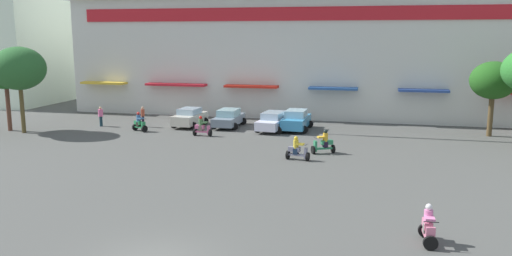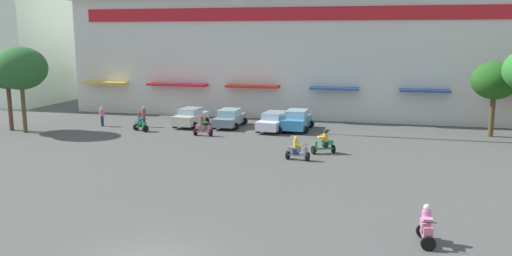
{
  "view_description": "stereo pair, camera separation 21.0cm",
  "coord_description": "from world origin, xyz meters",
  "px_view_note": "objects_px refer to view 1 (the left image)",
  "views": [
    {
      "loc": [
        7.1,
        -14.48,
        7.48
      ],
      "look_at": [
        -0.04,
        15.31,
        1.88
      ],
      "focal_mm": 36.0,
      "sensor_mm": 36.0,
      "label": 1
    },
    {
      "loc": [
        7.3,
        -14.43,
        7.48
      ],
      "look_at": [
        -0.04,
        15.31,
        1.88
      ],
      "focal_mm": 36.0,
      "sensor_mm": 36.0,
      "label": 2
    }
  ],
  "objects_px": {
    "pedestrian_0": "(143,115)",
    "pedestrian_1": "(101,115)",
    "plaza_tree_2": "(5,72)",
    "parked_car_3": "(296,120)",
    "scooter_rider_3": "(139,123)",
    "plaza_tree_0": "(19,69)",
    "plaza_tree_3": "(493,81)",
    "scooter_rider_0": "(297,150)",
    "scooter_rider_1": "(324,144)",
    "parked_car_2": "(273,121)",
    "scooter_rider_2": "(428,227)",
    "scooter_rider_4": "(202,128)",
    "parked_car_1": "(229,118)",
    "parked_car_0": "(190,117)"
  },
  "relations": [
    {
      "from": "parked_car_1",
      "to": "scooter_rider_4",
      "type": "xyz_separation_m",
      "value": [
        -0.86,
        -4.09,
        -0.12
      ]
    },
    {
      "from": "scooter_rider_0",
      "to": "parked_car_3",
      "type": "bearing_deg",
      "value": 99.52
    },
    {
      "from": "parked_car_2",
      "to": "scooter_rider_1",
      "type": "bearing_deg",
      "value": -56.09
    },
    {
      "from": "plaza_tree_0",
      "to": "scooter_rider_0",
      "type": "relative_size",
      "value": 4.5
    },
    {
      "from": "parked_car_1",
      "to": "pedestrian_0",
      "type": "bearing_deg",
      "value": -166.62
    },
    {
      "from": "pedestrian_0",
      "to": "pedestrian_1",
      "type": "relative_size",
      "value": 1.03
    },
    {
      "from": "parked_car_1",
      "to": "scooter_rider_0",
      "type": "distance_m",
      "value": 12.19
    },
    {
      "from": "scooter_rider_4",
      "to": "scooter_rider_2",
      "type": "bearing_deg",
      "value": -49.4
    },
    {
      "from": "plaza_tree_2",
      "to": "pedestrian_1",
      "type": "height_order",
      "value": "plaza_tree_2"
    },
    {
      "from": "plaza_tree_0",
      "to": "scooter_rider_4",
      "type": "height_order",
      "value": "plaza_tree_0"
    },
    {
      "from": "scooter_rider_4",
      "to": "pedestrian_1",
      "type": "xyz_separation_m",
      "value": [
        -9.49,
        1.93,
        0.3
      ]
    },
    {
      "from": "parked_car_2",
      "to": "pedestrian_0",
      "type": "xyz_separation_m",
      "value": [
        -10.67,
        -0.99,
        0.24
      ]
    },
    {
      "from": "parked_car_3",
      "to": "plaza_tree_2",
      "type": "bearing_deg",
      "value": -166.04
    },
    {
      "from": "plaza_tree_3",
      "to": "pedestrian_1",
      "type": "relative_size",
      "value": 3.41
    },
    {
      "from": "parked_car_2",
      "to": "scooter_rider_2",
      "type": "xyz_separation_m",
      "value": [
        9.95,
        -20.54,
        -0.14
      ]
    },
    {
      "from": "scooter_rider_2",
      "to": "pedestrian_1",
      "type": "distance_m",
      "value": 30.73
    },
    {
      "from": "scooter_rider_3",
      "to": "scooter_rider_4",
      "type": "height_order",
      "value": "scooter_rider_3"
    },
    {
      "from": "plaza_tree_3",
      "to": "scooter_rider_4",
      "type": "distance_m",
      "value": 21.72
    },
    {
      "from": "scooter_rider_0",
      "to": "scooter_rider_4",
      "type": "distance_m",
      "value": 9.91
    },
    {
      "from": "parked_car_1",
      "to": "pedestrian_1",
      "type": "distance_m",
      "value": 10.57
    },
    {
      "from": "parked_car_1",
      "to": "plaza_tree_2",
      "type": "bearing_deg",
      "value": -161.16
    },
    {
      "from": "scooter_rider_2",
      "to": "scooter_rider_3",
      "type": "relative_size",
      "value": 0.96
    },
    {
      "from": "parked_car_0",
      "to": "pedestrian_1",
      "type": "distance_m",
      "value": 7.34
    },
    {
      "from": "plaza_tree_3",
      "to": "plaza_tree_0",
      "type": "bearing_deg",
      "value": -168.67
    },
    {
      "from": "plaza_tree_3",
      "to": "pedestrian_1",
      "type": "distance_m",
      "value": 30.67
    },
    {
      "from": "parked_car_2",
      "to": "pedestrian_1",
      "type": "relative_size",
      "value": 2.8
    },
    {
      "from": "plaza_tree_3",
      "to": "parked_car_1",
      "type": "bearing_deg",
      "value": -177.6
    },
    {
      "from": "parked_car_3",
      "to": "scooter_rider_3",
      "type": "bearing_deg",
      "value": -164.43
    },
    {
      "from": "pedestrian_1",
      "to": "scooter_rider_2",
      "type": "bearing_deg",
      "value": -38.24
    },
    {
      "from": "plaza_tree_0",
      "to": "plaza_tree_2",
      "type": "relative_size",
      "value": 1.1
    },
    {
      "from": "plaza_tree_2",
      "to": "plaza_tree_3",
      "type": "relative_size",
      "value": 1.08
    },
    {
      "from": "scooter_rider_4",
      "to": "parked_car_0",
      "type": "bearing_deg",
      "value": 123.15
    },
    {
      "from": "scooter_rider_0",
      "to": "scooter_rider_1",
      "type": "bearing_deg",
      "value": 57.48
    },
    {
      "from": "scooter_rider_3",
      "to": "pedestrian_0",
      "type": "relative_size",
      "value": 0.9
    },
    {
      "from": "plaza_tree_2",
      "to": "parked_car_3",
      "type": "bearing_deg",
      "value": 13.96
    },
    {
      "from": "scooter_rider_2",
      "to": "plaza_tree_2",
      "type": "bearing_deg",
      "value": 152.61
    },
    {
      "from": "scooter_rider_0",
      "to": "scooter_rider_4",
      "type": "xyz_separation_m",
      "value": [
        -8.08,
        5.74,
        0.02
      ]
    },
    {
      "from": "scooter_rider_0",
      "to": "scooter_rider_4",
      "type": "height_order",
      "value": "scooter_rider_4"
    },
    {
      "from": "plaza_tree_2",
      "to": "scooter_rider_2",
      "type": "bearing_deg",
      "value": -27.39
    },
    {
      "from": "parked_car_0",
      "to": "scooter_rider_3",
      "type": "height_order",
      "value": "scooter_rider_3"
    },
    {
      "from": "scooter_rider_3",
      "to": "pedestrian_0",
      "type": "xyz_separation_m",
      "value": [
        -0.56,
        1.8,
        0.36
      ]
    },
    {
      "from": "scooter_rider_0",
      "to": "scooter_rider_1",
      "type": "height_order",
      "value": "scooter_rider_1"
    },
    {
      "from": "parked_car_1",
      "to": "parked_car_2",
      "type": "bearing_deg",
      "value": -9.44
    },
    {
      "from": "parked_car_3",
      "to": "plaza_tree_0",
      "type": "bearing_deg",
      "value": -163.54
    },
    {
      "from": "parked_car_0",
      "to": "parked_car_3",
      "type": "xyz_separation_m",
      "value": [
        8.79,
        0.38,
        0.04
      ]
    },
    {
      "from": "plaza_tree_0",
      "to": "parked_car_3",
      "type": "height_order",
      "value": "plaza_tree_0"
    },
    {
      "from": "parked_car_2",
      "to": "scooter_rider_3",
      "type": "distance_m",
      "value": 10.49
    },
    {
      "from": "plaza_tree_3",
      "to": "scooter_rider_3",
      "type": "xyz_separation_m",
      "value": [
        -26.27,
        -4.26,
        -3.52
      ]
    },
    {
      "from": "parked_car_3",
      "to": "scooter_rider_3",
      "type": "xyz_separation_m",
      "value": [
        -11.87,
        -3.31,
        -0.19
      ]
    },
    {
      "from": "pedestrian_0",
      "to": "plaza_tree_3",
      "type": "bearing_deg",
      "value": 5.24
    }
  ]
}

